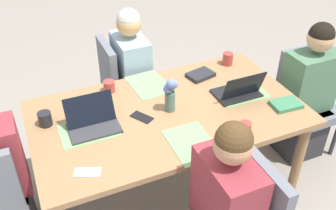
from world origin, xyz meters
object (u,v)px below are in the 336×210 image
Objects in this scene: phone_black at (142,117)px; phone_silver at (87,172)px; chair_head_left_left_far at (304,96)px; book_red_cover at (201,75)px; chair_near_left_near at (122,83)px; flower_vase at (170,93)px; dining_table at (168,120)px; coffee_mug_centre_left at (45,119)px; laptop_head_left_left_far at (238,91)px; coffee_mug_near_right at (245,129)px; person_head_left_left_far at (305,100)px; coffee_mug_near_left at (109,86)px; book_blue_cover at (286,104)px; person_near_left_near at (132,82)px; laptop_head_right_right_near at (93,122)px; coffee_mug_centre_right at (228,59)px.

phone_black is 1.00× the size of phone_silver.
chair_head_left_left_far is 0.94m from book_red_cover.
chair_near_left_near is at bearing 86.62° from phone_silver.
chair_head_left_left_far is at bearing -177.75° from flower_vase.
dining_table is 0.82m from coffee_mug_centre_left.
laptop_head_left_left_far is 0.43m from coffee_mug_near_right.
flower_vase reaches higher than phone_black.
chair_head_left_left_far is at bearing -173.33° from laptop_head_left_left_far.
dining_table is 0.55m from laptop_head_left_left_far.
person_head_left_left_far is 14.19× the size of coffee_mug_near_left.
flower_vase is at bearing 50.55° from phone_silver.
chair_near_left_near is 1.37m from coffee_mug_near_right.
book_blue_cover is (-0.43, -0.15, -0.03)m from coffee_mug_near_right.
laptop_head_left_left_far is at bearing 37.33° from phone_silver.
book_blue_cover is at bearing 33.09° from chair_head_left_left_far.
person_near_left_near is at bearing -30.44° from chair_head_left_left_far.
book_red_cover is at bearing -142.61° from dining_table.
chair_head_left_left_far is at bearing -177.64° from dining_table.
person_near_left_near is 0.85m from phone_black.
laptop_head_right_right_near reaches higher than book_blue_cover.
book_red_cover reaches higher than phone_silver.
coffee_mug_near_left is at bearing 52.88° from person_near_left_near.
dining_table is 9.19× the size of book_blue_cover.
phone_black is (1.40, -0.02, 0.23)m from person_head_left_left_far.
dining_table is 0.82m from coffee_mug_centre_right.
phone_black is (0.72, -0.04, -0.04)m from laptop_head_left_left_far.
coffee_mug_near_left is at bearing -53.33° from dining_table.
chair_near_left_near is at bearing -55.91° from laptop_head_left_left_far.
flower_vase reaches higher than book_red_cover.
coffee_mug_centre_left is at bearing -3.50° from chair_head_left_left_far.
laptop_head_right_right_near is (0.51, -0.03, 0.12)m from dining_table.
person_near_left_near is at bearing 82.58° from phone_silver.
laptop_head_right_right_near reaches higher than phone_black.
laptop_head_left_left_far is at bearing 152.57° from coffee_mug_near_left.
phone_silver is at bearing 64.57° from chair_near_left_near.
coffee_mug_centre_left is (1.32, -0.21, 0.00)m from laptop_head_left_left_far.
coffee_mug_near_right is at bearing 24.47° from person_head_left_left_far.
person_near_left_near is 12.71× the size of coffee_mug_centre_left.
book_blue_cover is (-0.24, 0.24, -0.03)m from laptop_head_left_left_far.
chair_near_left_near is at bearing -30.51° from coffee_mug_centre_right.
chair_head_left_left_far is 8.95× the size of coffee_mug_centre_right.
person_head_left_left_far is (-1.28, 0.88, 0.03)m from chair_near_left_near.
chair_head_left_left_far is 0.75× the size of person_head_left_left_far.
coffee_mug_near_left is 1.00m from coffee_mug_centre_right.
flower_vase reaches higher than book_blue_cover.
laptop_head_right_right_near is 0.41m from phone_silver.
person_head_left_left_far is 7.97× the size of phone_black.
person_head_left_left_far is at bearing 178.78° from flower_vase.
flower_vase is 0.51m from coffee_mug_near_left.
person_head_left_left_far reaches higher than coffee_mug_centre_left.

